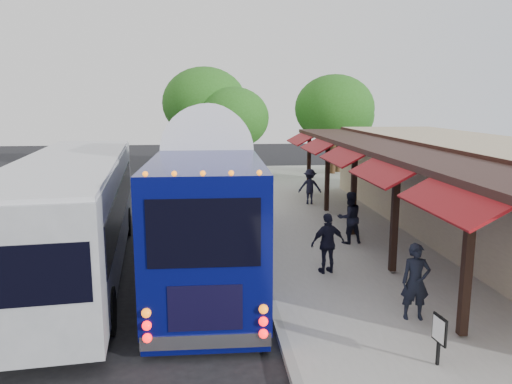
# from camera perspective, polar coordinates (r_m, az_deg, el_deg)

# --- Properties ---
(ground) EXTENTS (90.00, 90.00, 0.00)m
(ground) POSITION_cam_1_polar(r_m,az_deg,el_deg) (14.29, 0.68, -10.31)
(ground) COLOR black
(ground) RESTS_ON ground
(sidewalk) EXTENTS (10.00, 40.00, 0.15)m
(sidewalk) POSITION_cam_1_polar(r_m,az_deg,el_deg) (19.12, 14.43, -5.02)
(sidewalk) COLOR #9E9B93
(sidewalk) RESTS_ON ground
(curb) EXTENTS (0.20, 40.00, 0.16)m
(curb) POSITION_cam_1_polar(r_m,az_deg,el_deg) (18.05, -0.57, -5.60)
(curb) COLOR gray
(curb) RESTS_ON ground
(station_shelter) EXTENTS (8.15, 20.00, 3.60)m
(station_shelter) POSITION_cam_1_polar(r_m,az_deg,el_deg) (20.15, 23.74, 0.37)
(station_shelter) COLOR tan
(station_shelter) RESTS_ON ground
(coach_bus) EXTENTS (2.84, 12.45, 3.96)m
(coach_bus) POSITION_cam_1_polar(r_m,az_deg,el_deg) (15.50, -5.44, -0.53)
(coach_bus) COLOR #070B54
(coach_bus) RESTS_ON ground
(city_bus) EXTENTS (4.08, 12.96, 3.42)m
(city_bus) POSITION_cam_1_polar(r_m,az_deg,el_deg) (15.63, -20.18, -1.91)
(city_bus) COLOR #919499
(city_bus) RESTS_ON ground
(ped_a) EXTENTS (0.69, 0.50, 1.76)m
(ped_a) POSITION_cam_1_polar(r_m,az_deg,el_deg) (11.99, 17.77, -9.74)
(ped_a) COLOR black
(ped_a) RESTS_ON sidewalk
(ped_b) EXTENTS (1.01, 0.85, 1.82)m
(ped_b) POSITION_cam_1_polar(r_m,az_deg,el_deg) (17.59, 10.63, -2.89)
(ped_b) COLOR black
(ped_b) RESTS_ON sidewalk
(ped_c) EXTENTS (1.09, 0.63, 1.75)m
(ped_c) POSITION_cam_1_polar(r_m,az_deg,el_deg) (14.51, 8.22, -5.82)
(ped_c) COLOR black
(ped_c) RESTS_ON sidewalk
(ped_d) EXTENTS (1.19, 0.83, 1.68)m
(ped_d) POSITION_cam_1_polar(r_m,az_deg,el_deg) (23.98, 6.17, 0.62)
(ped_d) COLOR black
(ped_d) RESTS_ON sidewalk
(sign_board) EXTENTS (0.09, 0.45, 0.98)m
(sign_board) POSITION_cam_1_polar(r_m,az_deg,el_deg) (10.23, 20.22, -14.78)
(sign_board) COLOR black
(sign_board) RESTS_ON sidewalk
(tree_left) EXTENTS (4.62, 4.62, 5.92)m
(tree_left) POSITION_cam_1_polar(r_m,az_deg,el_deg) (32.34, -2.62, 8.46)
(tree_left) COLOR #382314
(tree_left) RESTS_ON ground
(tree_mid) EXTENTS (5.28, 5.28, 6.76)m
(tree_mid) POSITION_cam_1_polar(r_m,az_deg,el_deg) (34.05, 8.94, 9.40)
(tree_mid) COLOR #382314
(tree_mid) RESTS_ON ground
(tree_right) EXTENTS (4.70, 4.70, 6.02)m
(tree_right) POSITION_cam_1_polar(r_m,az_deg,el_deg) (34.92, 9.52, 8.58)
(tree_right) COLOR #382314
(tree_right) RESTS_ON ground
(tree_far) EXTENTS (5.68, 5.68, 7.28)m
(tree_far) POSITION_cam_1_polar(r_m,az_deg,el_deg) (34.22, -5.88, 10.05)
(tree_far) COLOR #382314
(tree_far) RESTS_ON ground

